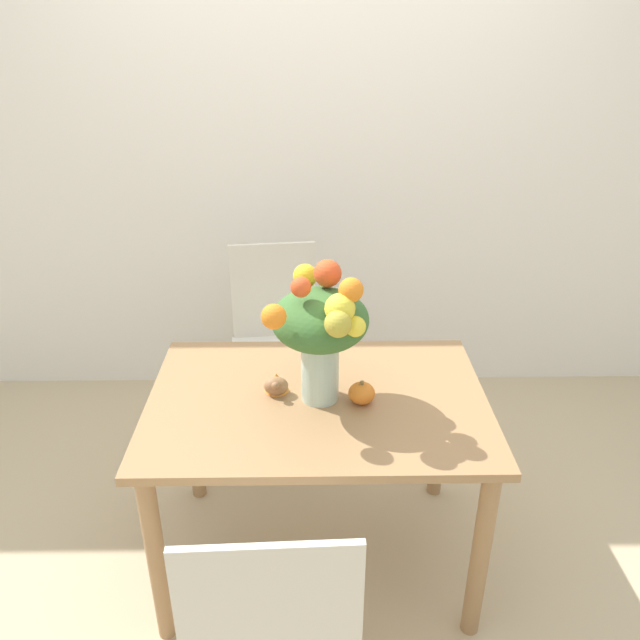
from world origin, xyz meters
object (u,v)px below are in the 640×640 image
(flower_vase, at_px, (321,327))
(pumpkin, at_px, (362,393))
(turkey_figurine, at_px, (276,384))
(dining_chair_far_side, at_px, (274,639))
(dining_chair_near_window, at_px, (277,344))

(flower_vase, xyz_separation_m, pumpkin, (0.14, -0.02, -0.24))
(flower_vase, height_order, turkey_figurine, flower_vase)
(pumpkin, relative_size, dining_chair_far_side, 0.09)
(dining_chair_far_side, bearing_deg, turkey_figurine, -90.43)
(pumpkin, xyz_separation_m, turkey_figurine, (-0.29, 0.07, -0.00))
(pumpkin, xyz_separation_m, dining_chair_near_window, (-0.33, 0.82, -0.26))
(pumpkin, height_order, turkey_figurine, pumpkin)
(flower_vase, distance_m, turkey_figurine, 0.29)
(pumpkin, height_order, dining_chair_far_side, dining_chair_far_side)
(dining_chair_near_window, bearing_deg, pumpkin, -74.65)
(pumpkin, distance_m, dining_chair_far_side, 0.80)
(turkey_figurine, relative_size, dining_chair_far_side, 0.12)
(pumpkin, bearing_deg, dining_chair_near_window, 111.82)
(dining_chair_near_window, bearing_deg, turkey_figurine, -93.29)
(pumpkin, relative_size, dining_chair_near_window, 0.09)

